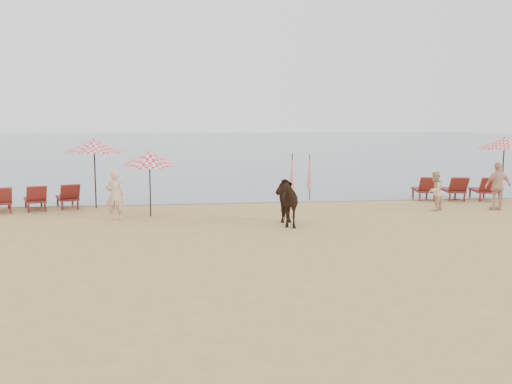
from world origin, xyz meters
TOP-DOWN VIEW (x-y plane):
  - ground at (0.00, 0.00)m, footprint 120.00×120.00m
  - sea at (0.00, 80.00)m, footprint 160.00×140.00m
  - lounger_cluster_left at (-7.83, 9.23)m, footprint 3.48×2.69m
  - lounger_cluster_right at (9.18, 9.82)m, footprint 3.53×2.50m
  - umbrella_open_left_a at (-5.66, 9.54)m, footprint 2.35×2.35m
  - umbrella_open_left_b at (-3.46, 7.31)m, footprint 1.87×1.90m
  - umbrella_open_right at (11.17, 9.53)m, footprint 2.20×2.20m
  - umbrella_closed_left at (1.82, 8.29)m, footprint 0.26×0.26m
  - umbrella_closed_right at (3.09, 10.80)m, footprint 0.24×0.24m
  - cow at (0.90, 4.99)m, footprint 0.92×1.93m
  - beachgoer_left at (-4.62, 6.72)m, footprint 0.62×0.41m
  - beachgoer_right_a at (7.07, 7.20)m, footprint 0.92×0.90m
  - beachgoer_right_b at (9.50, 7.06)m, footprint 1.10×0.53m

SIDE VIEW (x-z plane):
  - ground at x=0.00m, z-range 0.00..0.00m
  - sea at x=0.00m, z-range -0.03..0.03m
  - lounger_cluster_left at x=-7.83m, z-range 0.13..0.81m
  - lounger_cluster_right at x=9.18m, z-range 0.14..0.84m
  - beachgoer_right_a at x=7.07m, z-range 0.00..1.49m
  - cow at x=0.90m, z-range 0.00..1.61m
  - beachgoer_left at x=-4.62m, z-range 0.00..1.69m
  - beachgoer_right_b at x=9.50m, z-range 0.00..1.82m
  - umbrella_closed_right at x=3.09m, z-range 0.23..2.19m
  - umbrella_closed_left at x=1.82m, z-range 0.25..2.38m
  - umbrella_open_left_b at x=-3.46m, z-range 0.87..3.25m
  - umbrella_open_left_a at x=-5.66m, z-range 1.07..3.75m
  - umbrella_open_right at x=11.17m, z-range 1.08..3.76m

